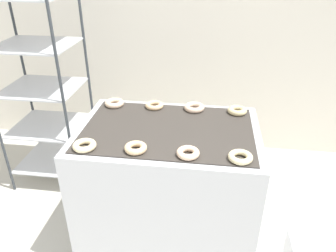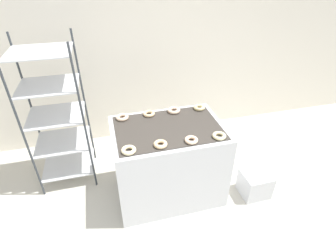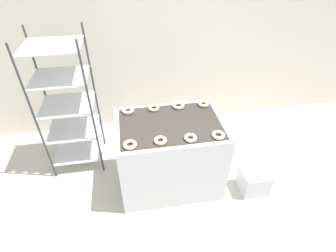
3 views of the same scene
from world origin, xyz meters
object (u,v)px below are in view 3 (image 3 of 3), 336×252
donut_near_right (218,135)px  donut_far_midleft (154,108)px  donut_near_midright (190,138)px  donut_far_midright (178,106)px  fryer_machine (170,154)px  donut_near_left (130,145)px  baking_rack_cart (68,105)px  donut_far_right (203,104)px  donut_near_midleft (160,140)px  glaze_bin (254,181)px  donut_far_left (128,110)px

donut_near_right → donut_far_midleft: bearing=134.1°
donut_near_midright → donut_far_midright: 0.63m
fryer_machine → donut_near_left: 0.76m
baking_rack_cart → donut_far_midleft: (1.06, -0.30, 0.03)m
donut_near_left → donut_near_right: bearing=0.1°
fryer_machine → donut_near_midright: 0.61m
donut_far_right → baking_rack_cart: bearing=169.5°
donut_near_midleft → donut_near_midright: donut_near_midleft is taller
glaze_bin → donut_near_left: 1.71m
baking_rack_cart → donut_near_midleft: bearing=-41.1°
donut_near_right → donut_far_left: 1.12m
fryer_machine → baking_rack_cart: size_ratio=0.67×
donut_near_right → donut_far_right: 0.62m
donut_near_right → donut_far_right: size_ratio=1.01×
donut_far_left → donut_far_right: bearing=-0.3°
donut_near_left → donut_far_right: donut_far_right is taller
baking_rack_cart → donut_near_right: bearing=-29.1°
donut_near_left → donut_near_midright: size_ratio=1.05×
baking_rack_cart → donut_near_left: size_ratio=12.89×
donut_near_right → glaze_bin: bearing=-1.2°
donut_near_midright → donut_near_left: bearing=-179.7°
glaze_bin → donut_far_left: (-1.49, 0.64, 0.82)m
donut_near_right → donut_near_midleft: bearing=178.8°
donut_near_left → donut_near_midleft: same height
fryer_machine → donut_far_right: 0.76m
baking_rack_cart → donut_far_midright: baking_rack_cart is taller
baking_rack_cart → donut_near_left: 1.19m
glaze_bin → fryer_machine: bearing=162.6°
donut_near_left → fryer_machine: bearing=33.7°
donut_near_midleft → donut_far_midright: (0.31, 0.62, 0.00)m
baking_rack_cart → donut_far_midright: (1.37, -0.30, 0.04)m
donut_near_midleft → donut_far_midright: donut_far_midright is taller
donut_near_left → donut_far_midright: bearing=45.2°
glaze_bin → donut_far_left: 1.82m
baking_rack_cart → donut_far_right: size_ratio=13.18×
donut_far_left → donut_far_midleft: donut_far_left is taller
baking_rack_cart → glaze_bin: bearing=-22.8°
glaze_bin → donut_near_midleft: 1.44m
donut_far_midright → donut_far_right: size_ratio=1.08×
baking_rack_cart → glaze_bin: (2.24, -0.94, -0.79)m
donut_far_midleft → fryer_machine: bearing=-65.0°
donut_near_midleft → fryer_machine: bearing=62.5°
fryer_machine → donut_far_midright: donut_far_midright is taller
donut_far_midleft → donut_far_right: bearing=-1.1°
fryer_machine → donut_far_midright: (0.16, 0.32, 0.50)m
fryer_machine → glaze_bin: bearing=-17.4°
donut_near_midleft → donut_far_right: (0.63, 0.61, 0.00)m
baking_rack_cart → donut_near_midright: bearing=-34.1°
donut_far_left → donut_far_midright: same height
donut_far_midleft → donut_far_midright: 0.31m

